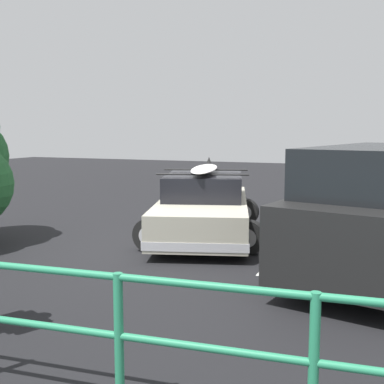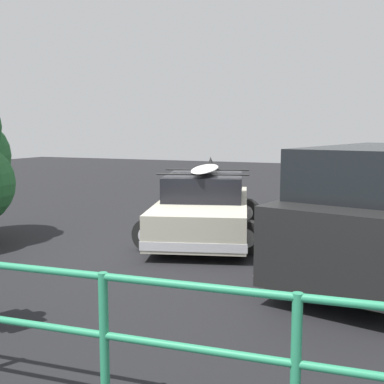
# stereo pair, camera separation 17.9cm
# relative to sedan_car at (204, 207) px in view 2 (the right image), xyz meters

# --- Properties ---
(ground_plane) EXTENTS (44.00, 44.00, 0.02)m
(ground_plane) POSITION_rel_sedan_car_xyz_m (0.00, 0.62, -0.59)
(ground_plane) COLOR black
(ground_plane) RESTS_ON ground
(parking_stripe) EXTENTS (0.12, 4.23, 0.00)m
(parking_stripe) POSITION_rel_sedan_car_xyz_m (-1.66, 0.04, -0.58)
(parking_stripe) COLOR silver
(parking_stripe) RESTS_ON ground
(sedan_car) EXTENTS (2.90, 4.37, 1.50)m
(sedan_car) POSITION_rel_sedan_car_xyz_m (0.00, 0.00, 0.00)
(sedan_car) COLOR #B7B29E
(sedan_car) RESTS_ON ground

